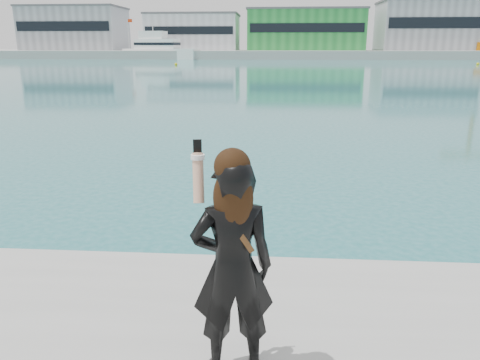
% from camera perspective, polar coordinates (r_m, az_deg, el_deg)
% --- Properties ---
extents(far_quay, '(320.00, 40.00, 2.00)m').
position_cam_1_polar(far_quay, '(133.84, 4.21, 15.08)').
color(far_quay, '#9E9E99').
rests_on(far_quay, ground).
extents(warehouse_grey_left, '(26.52, 16.36, 11.50)m').
position_cam_1_polar(warehouse_grey_left, '(143.02, -19.44, 17.02)').
color(warehouse_grey_left, gray).
rests_on(warehouse_grey_left, far_quay).
extents(warehouse_white, '(24.48, 15.35, 9.50)m').
position_cam_1_polar(warehouse_white, '(133.73, -5.67, 17.51)').
color(warehouse_white, silver).
rests_on(warehouse_white, far_quay).
extents(warehouse_green, '(30.60, 16.36, 10.50)m').
position_cam_1_polar(warehouse_green, '(132.09, 7.91, 17.68)').
color(warehouse_green, '#228936').
rests_on(warehouse_green, far_quay).
extents(warehouse_grey_right, '(25.50, 15.35, 12.50)m').
position_cam_1_polar(warehouse_grey_right, '(137.74, 21.95, 17.07)').
color(warehouse_grey_right, gray).
rests_on(warehouse_grey_right, far_quay).
extents(flagpole_left, '(1.28, 0.16, 8.00)m').
position_cam_1_polar(flagpole_left, '(130.59, -13.43, 17.11)').
color(flagpole_left, silver).
rests_on(flagpole_left, far_quay).
extents(flagpole_right, '(1.28, 0.16, 8.00)m').
position_cam_1_polar(flagpole_right, '(126.75, 14.75, 17.07)').
color(flagpole_right, silver).
rests_on(flagpole_right, far_quay).
extents(motor_yacht, '(19.23, 8.81, 8.67)m').
position_cam_1_polar(motor_yacht, '(120.92, -9.80, 15.48)').
color(motor_yacht, white).
rests_on(motor_yacht, ground).
extents(buoy_near, '(0.50, 0.50, 0.50)m').
position_cam_1_polar(buoy_near, '(91.50, 26.99, 12.40)').
color(buoy_near, '#D9C50B').
rests_on(buoy_near, ground).
extents(buoy_far, '(0.50, 0.50, 0.50)m').
position_cam_1_polar(buoy_far, '(81.08, -7.80, 13.69)').
color(buoy_far, '#D9C50B').
rests_on(buoy_far, ground).
extents(woman, '(0.63, 0.47, 1.67)m').
position_cam_1_polar(woman, '(3.27, -0.93, -9.98)').
color(woman, black).
rests_on(woman, near_quay).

